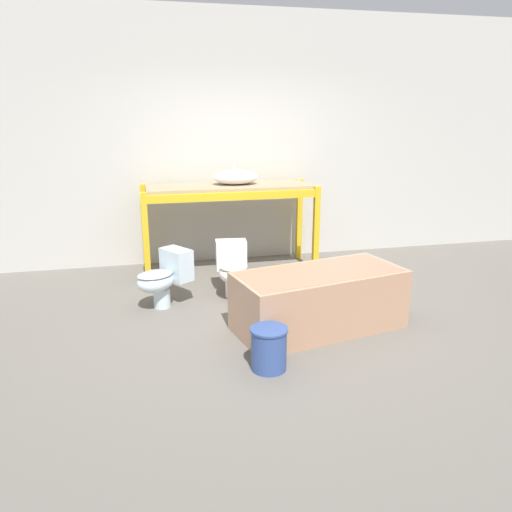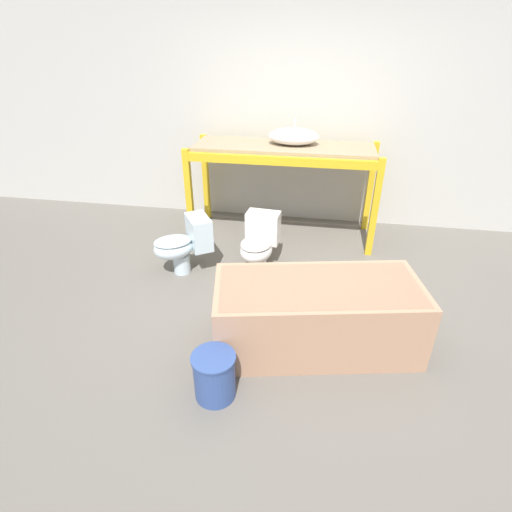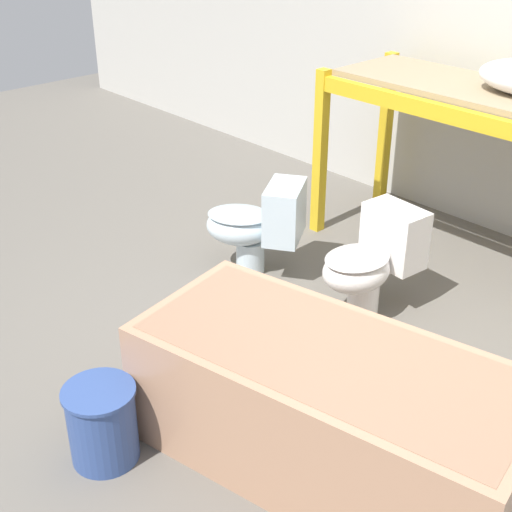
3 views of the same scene
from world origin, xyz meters
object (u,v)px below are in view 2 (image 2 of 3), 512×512
Objects in this scene: sink_basin at (294,136)px; toilet_far at (184,243)px; bucket_white at (214,375)px; toilet_near at (259,242)px; bathtub_main at (317,311)px.

toilet_far is (-0.97, -1.08, -0.85)m from sink_basin.
toilet_far is 1.89× the size of bucket_white.
sink_basin is 0.85× the size of toilet_far.
toilet_near and toilet_far have the same top height.
toilet_far is at bearing 115.25° from bucket_white.
toilet_near is at bearing 89.17° from bucket_white.
toilet_far reaches higher than bathtub_main.
toilet_near is at bearing -103.59° from sink_basin.
sink_basin reaches higher than toilet_far.
toilet_far is at bearing -131.86° from sink_basin.
toilet_near reaches higher than bathtub_main.
toilet_far is 1.69m from bucket_white.
toilet_far is at bearing 135.29° from bathtub_main.
bathtub_main is 0.92m from bucket_white.
toilet_near is (-0.62, 1.03, 0.01)m from bathtub_main.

